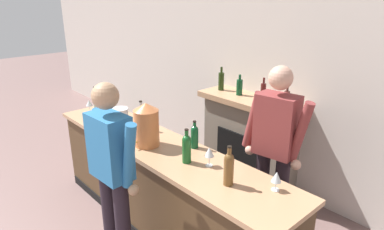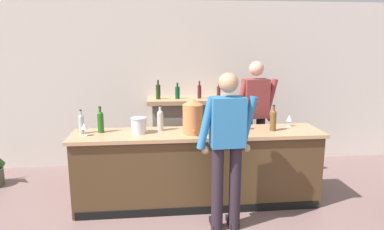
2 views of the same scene
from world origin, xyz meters
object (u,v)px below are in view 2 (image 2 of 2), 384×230
Objects in this scene: wine_bottle_riesling_slim at (217,118)px; wine_bottle_port_short at (273,119)px; person_bartender at (255,117)px; copper_dispenser at (193,116)px; wine_bottle_chardonnay_pale at (81,123)px; wine_glass_by_dispenser at (247,120)px; person_customer at (227,146)px; wine_bottle_burgundy_dark at (234,120)px; wine_glass_front_left at (84,126)px; wine_bottle_rose_blush at (160,119)px; ice_bucket_steel at (139,125)px; wine_bottle_merlot_tall at (101,121)px; wine_glass_back_row at (289,118)px; fireplace_stone at (189,132)px.

wine_bottle_port_short is at bearing -21.18° from wine_bottle_riesling_slim.
person_bartender is 4.17× the size of copper_dispenser.
wine_bottle_chardonnay_pale reaches higher than wine_glass_by_dispenser.
person_customer is 0.67m from wine_bottle_burgundy_dark.
wine_glass_front_left is (-2.01, -0.11, -0.01)m from wine_glass_by_dispenser.
person_bartender is at bearing 32.48° from wine_bottle_riesling_slim.
wine_bottle_rose_blush reaches higher than wine_glass_by_dispenser.
ice_bucket_steel is 0.61× the size of wine_bottle_rose_blush.
wine_bottle_rose_blush reaches higher than wine_bottle_chardonnay_pale.
copper_dispenser is 0.48m from wine_bottle_riesling_slim.
wine_bottle_burgundy_dark is 0.21m from wine_glass_by_dispenser.
person_customer reaches higher than copper_dispenser.
wine_bottle_rose_blush is (-1.38, -0.51, 0.11)m from person_bartender.
wine_bottle_merlot_tall is at bearing -178.82° from wine_bottle_rose_blush.
wine_bottle_port_short reaches higher than ice_bucket_steel.
wine_bottle_chardonnay_pale reaches higher than wine_glass_front_left.
person_customer is at bearing -47.45° from wine_bottle_rose_blush.
wine_bottle_rose_blush is (-0.70, 0.77, 0.14)m from person_customer.
wine_glass_by_dispenser is at bearing 60.59° from person_customer.
wine_bottle_rose_blush reaches higher than wine_bottle_riesling_slim.
wine_bottle_riesling_slim reaches higher than ice_bucket_steel.
wine_bottle_riesling_slim is 0.97m from wine_glass_back_row.
copper_dispenser is at bearing -7.97° from ice_bucket_steel.
wine_bottle_merlot_tall is 1.49m from wine_bottle_riesling_slim.
wine_bottle_port_short reaches higher than wine_glass_back_row.
ice_bucket_steel is at bearing -168.09° from wine_bottle_riesling_slim.
wine_bottle_port_short is at bearing -3.77° from wine_bottle_merlot_tall.
ice_bucket_steel is 1.37m from wine_glass_by_dispenser.
wine_bottle_riesling_slim is (1.48, 0.12, -0.02)m from wine_bottle_merlot_tall.
wine_glass_back_row is 0.89× the size of wine_glass_by_dispenser.
ice_bucket_steel is (-0.97, 0.66, 0.09)m from person_customer.
person_customer reaches higher than wine_bottle_port_short.
ice_bucket_steel is 0.60× the size of wine_bottle_merlot_tall.
wine_bottle_riesling_slim is 0.72m from wine_bottle_port_short.
wine_glass_back_row is 0.98× the size of wine_glass_front_left.
wine_bottle_port_short is at bearing -18.22° from wine_glass_by_dispenser.
person_bartender is 0.81m from wine_bottle_burgundy_dark.
wine_bottle_burgundy_dark is at bearing 179.30° from wine_bottle_port_short.
copper_dispenser is at bearing -169.34° from wine_glass_back_row.
fireplace_stone is 2.04m from wine_bottle_chardonnay_pale.
wine_bottle_merlot_tall is 1.10× the size of wine_bottle_chardonnay_pale.
ice_bucket_steel is at bearing 145.88° from person_customer.
wine_glass_by_dispenser is (0.71, 0.15, -0.09)m from copper_dispenser.
wine_bottle_merlot_tall is at bearing 170.64° from copper_dispenser.
person_bartender is at bearing 63.87° from wine_glass_by_dispenser.
person_customer is 4.05× the size of copper_dispenser.
wine_bottle_chardonnay_pale is (-1.67, 0.72, 0.12)m from person_customer.
wine_bottle_burgundy_dark is (-0.46, -0.66, 0.10)m from person_bartender.
copper_dispenser is 0.54m from wine_bottle_burgundy_dark.
wine_bottle_merlot_tall is at bearing 178.81° from wine_glass_by_dispenser.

